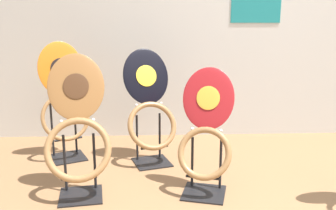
{
  "coord_description": "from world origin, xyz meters",
  "views": [
    {
      "loc": [
        -1.04,
        -1.66,
        1.17
      ],
      "look_at": [
        -0.93,
        0.96,
        0.55
      ],
      "focal_mm": 40.0,
      "sensor_mm": 36.0,
      "label": 1
    }
  ],
  "objects_px": {
    "toilet_seat_display_crimson_swirl": "(206,138)",
    "toilet_seat_display_orange_sun": "(64,103)",
    "toilet_seat_display_woodgrain": "(78,132)",
    "toilet_seat_display_jazz_black": "(150,110)"
  },
  "relations": [
    {
      "from": "toilet_seat_display_jazz_black",
      "to": "toilet_seat_display_woodgrain",
      "type": "bearing_deg",
      "value": -129.2
    },
    {
      "from": "toilet_seat_display_woodgrain",
      "to": "toilet_seat_display_jazz_black",
      "type": "bearing_deg",
      "value": 50.8
    },
    {
      "from": "toilet_seat_display_woodgrain",
      "to": "toilet_seat_display_orange_sun",
      "type": "relative_size",
      "value": 0.96
    },
    {
      "from": "toilet_seat_display_crimson_swirl",
      "to": "toilet_seat_display_jazz_black",
      "type": "xyz_separation_m",
      "value": [
        -0.37,
        0.58,
        0.05
      ]
    },
    {
      "from": "toilet_seat_display_jazz_black",
      "to": "toilet_seat_display_crimson_swirl",
      "type": "bearing_deg",
      "value": -57.16
    },
    {
      "from": "toilet_seat_display_crimson_swirl",
      "to": "toilet_seat_display_woodgrain",
      "type": "distance_m",
      "value": 0.84
    },
    {
      "from": "toilet_seat_display_woodgrain",
      "to": "toilet_seat_display_jazz_black",
      "type": "relative_size",
      "value": 1.02
    },
    {
      "from": "toilet_seat_display_crimson_swirl",
      "to": "toilet_seat_display_jazz_black",
      "type": "distance_m",
      "value": 0.69
    },
    {
      "from": "toilet_seat_display_crimson_swirl",
      "to": "toilet_seat_display_orange_sun",
      "type": "relative_size",
      "value": 0.86
    },
    {
      "from": "toilet_seat_display_orange_sun",
      "to": "toilet_seat_display_jazz_black",
      "type": "height_order",
      "value": "toilet_seat_display_orange_sun"
    }
  ]
}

